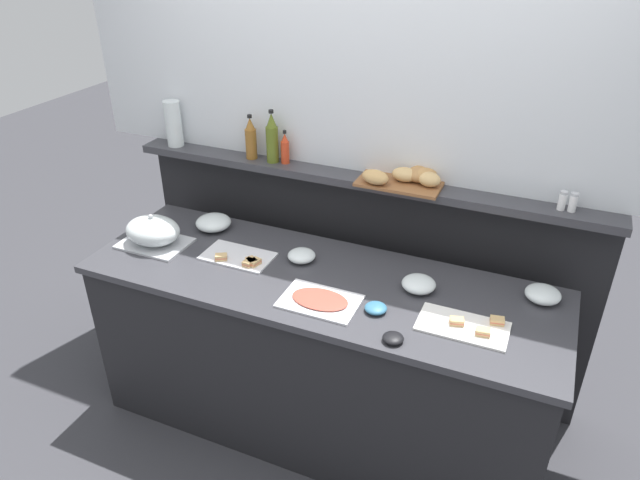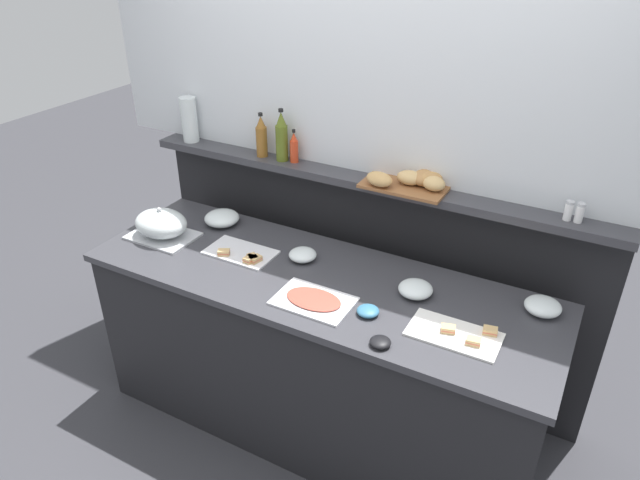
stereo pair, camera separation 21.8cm
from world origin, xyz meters
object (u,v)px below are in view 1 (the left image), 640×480
(glass_bowl_extra, at_px, (213,223))
(vinegar_bottle_amber, at_px, (251,139))
(glass_bowl_large, at_px, (419,284))
(serving_cloche, at_px, (153,232))
(condiment_bowl_red, at_px, (393,338))
(glass_bowl_small, at_px, (302,256))
(condiment_bowl_cream, at_px, (376,308))
(glass_bowl_medium, at_px, (543,295))
(pepper_shaker, at_px, (573,202))
(cold_cuts_platter, at_px, (320,300))
(olive_oil_bottle, at_px, (272,139))
(sandwich_platter_side, at_px, (239,257))
(water_carafe, at_px, (174,124))
(sandwich_platter_rear, at_px, (466,326))
(salt_shaker, at_px, (562,201))
(hot_sauce_bottle, at_px, (285,149))
(bread_basket, at_px, (407,177))

(glass_bowl_extra, height_order, vinegar_bottle_amber, vinegar_bottle_amber)
(glass_bowl_large, height_order, vinegar_bottle_amber, vinegar_bottle_amber)
(serving_cloche, bearing_deg, condiment_bowl_red, -10.79)
(glass_bowl_small, bearing_deg, condiment_bowl_cream, -28.45)
(glass_bowl_large, bearing_deg, glass_bowl_medium, 14.71)
(serving_cloche, height_order, pepper_shaker, pepper_shaker)
(serving_cloche, xyz_separation_m, condiment_bowl_red, (1.33, -0.25, -0.06))
(glass_bowl_large, bearing_deg, cold_cuts_platter, -144.39)
(olive_oil_bottle, bearing_deg, cold_cuts_platter, -49.57)
(sandwich_platter_side, xyz_separation_m, cold_cuts_platter, (0.50, -0.17, -0.00))
(serving_cloche, relative_size, water_carafe, 1.36)
(sandwich_platter_rear, distance_m, salt_shaker, 0.72)
(sandwich_platter_rear, bearing_deg, serving_cloche, 177.97)
(glass_bowl_small, distance_m, salt_shaker, 1.20)
(sandwich_platter_side, relative_size, glass_bowl_extra, 1.84)
(glass_bowl_extra, height_order, olive_oil_bottle, olive_oil_bottle)
(sandwich_platter_rear, bearing_deg, cold_cuts_platter, -173.30)
(pepper_shaker, bearing_deg, water_carafe, 180.00)
(glass_bowl_small, height_order, water_carafe, water_carafe)
(vinegar_bottle_amber, distance_m, pepper_shaker, 1.59)
(serving_cloche, bearing_deg, salt_shaker, 15.36)
(glass_bowl_extra, height_order, condiment_bowl_red, glass_bowl_extra)
(sandwich_platter_rear, height_order, olive_oil_bottle, olive_oil_bottle)
(vinegar_bottle_amber, bearing_deg, water_carafe, 179.90)
(pepper_shaker, bearing_deg, condiment_bowl_cream, -138.47)
(pepper_shaker, bearing_deg, serving_cloche, -164.98)
(vinegar_bottle_amber, height_order, salt_shaker, vinegar_bottle_amber)
(glass_bowl_large, bearing_deg, serving_cloche, -174.27)
(glass_bowl_small, xyz_separation_m, vinegar_bottle_amber, (-0.45, 0.35, 0.41))
(glass_bowl_large, bearing_deg, water_carafe, 166.16)
(glass_bowl_extra, relative_size, salt_shaker, 2.15)
(condiment_bowl_red, xyz_separation_m, pepper_shaker, (0.56, 0.76, 0.36))
(pepper_shaker, bearing_deg, glass_bowl_extra, -171.81)
(sandwich_platter_side, height_order, vinegar_bottle_amber, vinegar_bottle_amber)
(condiment_bowl_red, distance_m, hot_sauce_bottle, 1.20)
(glass_bowl_medium, height_order, salt_shaker, salt_shaker)
(sandwich_platter_side, relative_size, condiment_bowl_cream, 3.62)
(sandwich_platter_side, xyz_separation_m, serving_cloche, (-0.47, -0.05, 0.06))
(glass_bowl_extra, relative_size, hot_sauce_bottle, 1.06)
(cold_cuts_platter, relative_size, vinegar_bottle_amber, 1.43)
(olive_oil_bottle, height_order, bread_basket, olive_oil_bottle)
(condiment_bowl_cream, relative_size, condiment_bowl_red, 1.12)
(sandwich_platter_side, distance_m, cold_cuts_platter, 0.53)
(glass_bowl_extra, distance_m, condiment_bowl_cream, 1.08)
(bread_basket, bearing_deg, glass_bowl_extra, -166.20)
(glass_bowl_small, relative_size, olive_oil_bottle, 0.49)
(condiment_bowl_cream, height_order, hot_sauce_bottle, hot_sauce_bottle)
(glass_bowl_small, xyz_separation_m, olive_oil_bottle, (-0.32, 0.35, 0.43))
(glass_bowl_extra, bearing_deg, water_carafe, 146.27)
(cold_cuts_platter, distance_m, hot_sauce_bottle, 0.89)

